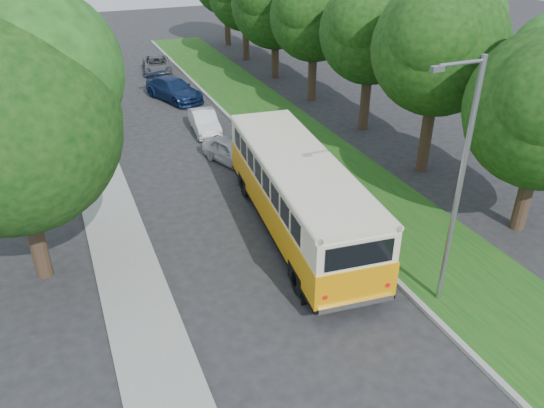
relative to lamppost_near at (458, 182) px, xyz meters
name	(u,v)px	position (x,y,z in m)	size (l,w,h in m)	color
ground	(287,288)	(-4.21, 2.50, -4.37)	(120.00, 120.00, 0.00)	#242426
curb	(315,201)	(-0.61, 7.50, -4.29)	(0.20, 70.00, 0.15)	gray
grass_verge	(361,192)	(1.74, 7.50, -4.30)	(4.50, 70.00, 0.13)	#154F15
sidewalk	(119,242)	(-9.01, 7.50, -4.31)	(2.20, 70.00, 0.12)	gray
treeline	(210,15)	(-1.06, 20.49, 1.56)	(24.27, 41.91, 9.46)	#332319
lamppost_near	(458,182)	(0.00, 0.00, 0.00)	(1.71, 0.16, 8.00)	gray
lamppost_far	(77,68)	(-8.91, 18.50, -0.25)	(1.71, 0.16, 7.50)	gray
warning_sign	(98,138)	(-8.71, 14.48, -2.66)	(0.56, 0.10, 2.50)	gray
vintage_bus	(298,196)	(-2.35, 5.63, -2.74)	(2.82, 10.95, 3.25)	#F99F07
car_silver	(232,151)	(-2.55, 12.87, -3.74)	(1.48, 3.68, 1.25)	#BABABF
car_white	(204,122)	(-2.63, 17.54, -3.75)	(1.30, 3.73, 1.23)	white
car_blue	(174,89)	(-2.82, 24.10, -3.65)	(2.00, 4.92, 1.43)	#12234E
car_grey	(157,65)	(-2.44, 31.26, -3.76)	(2.03, 4.40, 1.22)	#585A60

